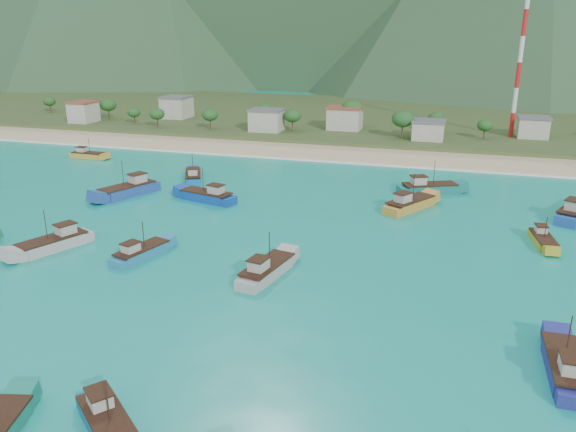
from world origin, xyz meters
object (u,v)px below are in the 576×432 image
(boat_0, at_px, (207,197))
(boat_17, at_px, (129,190))
(boat_6, at_px, (576,213))
(boat_25, at_px, (409,205))
(boat_20, at_px, (542,241))
(radio_tower, at_px, (520,62))
(boat_15, at_px, (54,244))
(boat_19, at_px, (428,189))
(boat_2, at_px, (266,271))
(boat_8, at_px, (108,425))
(boat_4, at_px, (565,369))
(boat_21, at_px, (141,253))
(boat_5, at_px, (193,177))
(boat_22, at_px, (88,156))

(boat_0, xyz_separation_m, boat_17, (-16.28, -0.80, 0.14))
(boat_6, bearing_deg, boat_25, -148.36)
(boat_0, bearing_deg, boat_6, -68.25)
(boat_20, xyz_separation_m, boat_25, (-20.70, 11.40, 0.35))
(boat_17, height_order, boat_25, boat_17)
(boat_0, relative_size, boat_20, 1.38)
(radio_tower, xyz_separation_m, boat_15, (-69.68, -105.92, -21.23))
(boat_19, bearing_deg, boat_25, -37.69)
(boat_2, distance_m, boat_8, 31.88)
(boat_19, height_order, boat_20, boat_19)
(boat_6, height_order, boat_25, boat_6)
(radio_tower, bearing_deg, boat_4, -91.47)
(radio_tower, xyz_separation_m, boat_4, (-3.05, -118.87, -21.30))
(boat_0, height_order, boat_25, boat_25)
(boat_15, bearing_deg, boat_21, -154.28)
(boat_8, distance_m, boat_19, 80.52)
(boat_6, bearing_deg, boat_4, -75.36)
(boat_25, bearing_deg, radio_tower, 103.65)
(boat_2, bearing_deg, boat_4, -10.28)
(radio_tower, bearing_deg, boat_5, -136.53)
(boat_8, height_order, boat_17, boat_17)
(boat_8, bearing_deg, boat_15, -97.33)
(boat_2, height_order, boat_19, boat_19)
(boat_2, height_order, boat_6, boat_6)
(boat_5, xyz_separation_m, boat_22, (-34.86, 12.15, -0.13))
(boat_6, distance_m, boat_8, 83.03)
(boat_21, bearing_deg, boat_25, 59.74)
(boat_15, height_order, boat_21, boat_15)
(boat_2, height_order, boat_20, boat_2)
(boat_4, bearing_deg, boat_8, -152.78)
(boat_20, relative_size, boat_21, 0.87)
(boat_2, xyz_separation_m, boat_19, (17.78, 46.15, 0.11))
(boat_15, height_order, boat_25, boat_25)
(boat_0, distance_m, boat_25, 37.16)
(boat_21, height_order, boat_22, boat_21)
(radio_tower, xyz_separation_m, boat_8, (-39.30, -137.83, -21.42))
(boat_2, bearing_deg, boat_17, 153.99)
(boat_8, height_order, boat_21, boat_21)
(boat_0, bearing_deg, boat_17, 106.65)
(radio_tower, relative_size, boat_0, 3.48)
(boat_2, distance_m, boat_4, 36.08)
(boat_21, distance_m, boat_25, 47.92)
(boat_2, bearing_deg, boat_25, 76.75)
(boat_17, xyz_separation_m, boat_25, (53.00, 6.47, -0.11))
(boat_4, distance_m, boat_20, 35.96)
(boat_2, bearing_deg, boat_8, -84.01)
(boat_5, bearing_deg, boat_15, -118.28)
(boat_8, xyz_separation_m, boat_25, (17.70, 66.26, 0.24))
(boat_20, bearing_deg, boat_25, -36.57)
(boat_0, distance_m, boat_20, 57.71)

